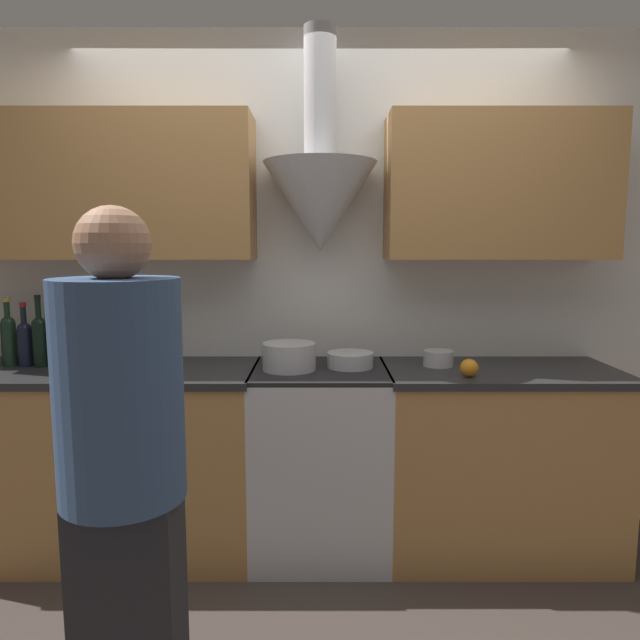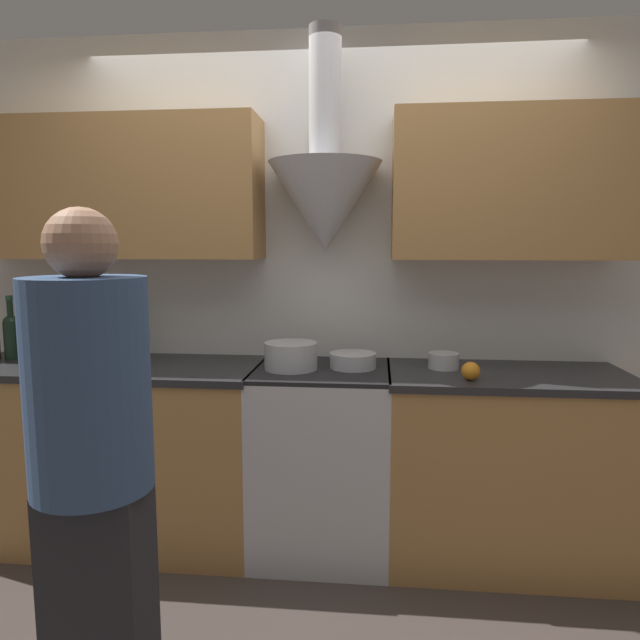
# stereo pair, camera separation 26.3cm
# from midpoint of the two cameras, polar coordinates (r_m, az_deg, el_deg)

# --- Properties ---
(ground_plane) EXTENTS (12.00, 12.00, 0.00)m
(ground_plane) POSITION_cam_midpoint_polar(r_m,az_deg,el_deg) (2.82, 2.43, -25.08)
(ground_plane) COLOR #423833
(wall_back) EXTENTS (8.40, 0.56, 2.60)m
(wall_back) POSITION_cam_midpoint_polar(r_m,az_deg,el_deg) (2.98, 1.93, 6.67)
(wall_back) COLOR white
(wall_back) RESTS_ON ground_plane
(counter_left) EXTENTS (1.51, 0.62, 0.93)m
(counter_left) POSITION_cam_midpoint_polar(r_m,az_deg,el_deg) (3.14, -17.59, -12.50)
(counter_left) COLOR #B27F47
(counter_left) RESTS_ON ground_plane
(counter_right) EXTENTS (1.12, 0.62, 0.93)m
(counter_right) POSITION_cam_midpoint_polar(r_m,az_deg,el_deg) (2.99, 20.44, -13.62)
(counter_right) COLOR #B27F47
(counter_right) RESTS_ON ground_plane
(stove_range) EXTENTS (0.66, 0.60, 0.93)m
(stove_range) POSITION_cam_midpoint_polar(r_m,az_deg,el_deg) (2.90, 2.88, -13.76)
(stove_range) COLOR silver
(stove_range) RESTS_ON ground_plane
(wine_bottle_1) EXTENTS (0.08, 0.08, 0.33)m
(wine_bottle_1) POSITION_cam_midpoint_polar(r_m,az_deg,el_deg) (3.32, -26.52, -1.27)
(wine_bottle_1) COLOR black
(wine_bottle_1) RESTS_ON counter_left
(wine_bottle_2) EXTENTS (0.07, 0.07, 0.34)m
(wine_bottle_2) POSITION_cam_midpoint_polar(r_m,az_deg,el_deg) (3.27, -25.04, -1.20)
(wine_bottle_2) COLOR black
(wine_bottle_2) RESTS_ON counter_left
(wine_bottle_3) EXTENTS (0.07, 0.07, 0.32)m
(wine_bottle_3) POSITION_cam_midpoint_polar(r_m,az_deg,el_deg) (3.22, -23.82, -1.52)
(wine_bottle_3) COLOR black
(wine_bottle_3) RESTS_ON counter_left
(wine_bottle_4) EXTENTS (0.07, 0.07, 0.35)m
(wine_bottle_4) POSITION_cam_midpoint_polar(r_m,az_deg,el_deg) (3.17, -22.68, -1.32)
(wine_bottle_4) COLOR black
(wine_bottle_4) RESTS_ON counter_left
(wine_bottle_5) EXTENTS (0.07, 0.07, 0.35)m
(wine_bottle_5) POSITION_cam_midpoint_polar(r_m,az_deg,el_deg) (3.13, -21.17, -1.38)
(wine_bottle_5) COLOR black
(wine_bottle_5) RESTS_ON counter_left
(wine_bottle_6) EXTENTS (0.07, 0.07, 0.32)m
(wine_bottle_6) POSITION_cam_midpoint_polar(r_m,az_deg,el_deg) (3.09, -19.36, -1.60)
(wine_bottle_6) COLOR black
(wine_bottle_6) RESTS_ON counter_left
(wine_bottle_7) EXTENTS (0.07, 0.07, 0.32)m
(wine_bottle_7) POSITION_cam_midpoint_polar(r_m,az_deg,el_deg) (3.06, -17.62, -1.62)
(wine_bottle_7) COLOR black
(wine_bottle_7) RESTS_ON counter_left
(stock_pot) EXTENTS (0.26, 0.26, 0.13)m
(stock_pot) POSITION_cam_midpoint_polar(r_m,az_deg,el_deg) (2.74, -0.18, -3.62)
(stock_pot) COLOR silver
(stock_pot) RESTS_ON stove_range
(mixing_bowl) EXTENTS (0.23, 0.23, 0.07)m
(mixing_bowl) POSITION_cam_midpoint_polar(r_m,az_deg,el_deg) (2.79, 6.02, -4.07)
(mixing_bowl) COLOR silver
(mixing_bowl) RESTS_ON stove_range
(orange_fruit) EXTENTS (0.08, 0.08, 0.08)m
(orange_fruit) POSITION_cam_midpoint_polar(r_m,az_deg,el_deg) (2.64, 17.63, -4.92)
(orange_fruit) COLOR orange
(orange_fruit) RESTS_ON counter_right
(saucepan) EXTENTS (0.15, 0.15, 0.08)m
(saucepan) POSITION_cam_midpoint_polar(r_m,az_deg,el_deg) (2.85, 14.87, -3.98)
(saucepan) COLOR silver
(saucepan) RESTS_ON counter_right
(person_foreground_left) EXTENTS (0.34, 0.34, 1.62)m
(person_foreground_left) POSITION_cam_midpoint_polar(r_m,az_deg,el_deg) (1.76, -17.77, -13.68)
(person_foreground_left) COLOR #28282D
(person_foreground_left) RESTS_ON ground_plane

